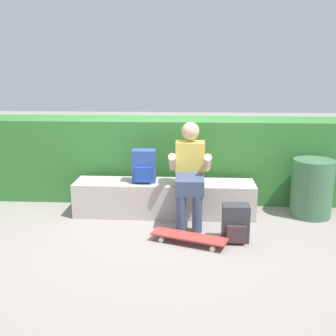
{
  "coord_description": "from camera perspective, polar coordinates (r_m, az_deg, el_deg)",
  "views": [
    {
      "loc": [
        0.32,
        -4.29,
        1.79
      ],
      "look_at": [
        0.04,
        0.55,
        0.56
      ],
      "focal_mm": 42.52,
      "sensor_mm": 36.0,
      "label": 1
    }
  ],
  "objects": [
    {
      "name": "ground_plane",
      "position": [
        4.66,
        -0.86,
        -8.36
      ],
      "size": [
        24.0,
        24.0,
        0.0
      ],
      "primitive_type": "plane",
      "color": "gray"
    },
    {
      "name": "bench_main",
      "position": [
        4.95,
        -0.54,
        -4.35
      ],
      "size": [
        2.21,
        0.46,
        0.42
      ],
      "color": "#B6AAA1",
      "rests_on": "ground"
    },
    {
      "name": "person_skater",
      "position": [
        4.62,
        3.15,
        -0.38
      ],
      "size": [
        0.49,
        0.62,
        1.17
      ],
      "color": "gold",
      "rests_on": "ground"
    },
    {
      "name": "skateboard_near_person",
      "position": [
        4.21,
        3.01,
        -9.85
      ],
      "size": [
        0.82,
        0.45,
        0.09
      ],
      "color": "#BC3833",
      "rests_on": "ground"
    },
    {
      "name": "backpack_on_bench",
      "position": [
        4.85,
        -3.45,
        0.21
      ],
      "size": [
        0.28,
        0.23,
        0.4
      ],
      "color": "#2D4C99",
      "rests_on": "bench_main"
    },
    {
      "name": "backpack_on_ground",
      "position": [
        4.28,
        9.66,
        -7.88
      ],
      "size": [
        0.28,
        0.23,
        0.4
      ],
      "color": "#333338",
      "rests_on": "ground"
    },
    {
      "name": "hedge_row",
      "position": [
        5.54,
        1.49,
        1.36
      ],
      "size": [
        6.16,
        0.71,
        1.11
      ],
      "color": "#327331",
      "rests_on": "ground"
    },
    {
      "name": "trash_bin",
      "position": [
        5.18,
        19.93,
        -2.71
      ],
      "size": [
        0.5,
        0.5,
        0.71
      ],
      "color": "#3D6B47",
      "rests_on": "ground"
    }
  ]
}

